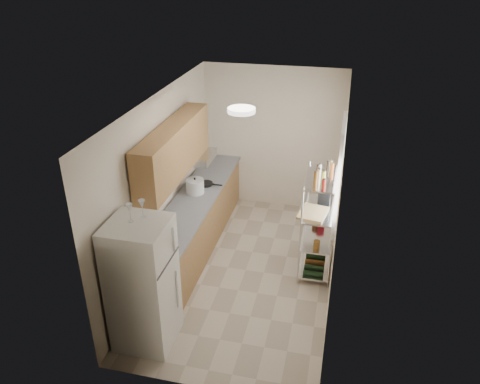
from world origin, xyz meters
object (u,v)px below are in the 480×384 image
object	(u,v)px
frying_pan_large	(197,184)
cutting_board	(313,213)
refrigerator	(143,284)
rice_cooker	(195,186)
espresso_machine	(325,192)

from	to	relation	value
frying_pan_large	cutting_board	xyz separation A→B (m)	(1.92, -0.71, 0.11)
refrigerator	rice_cooker	bearing A→B (deg)	92.04
refrigerator	cutting_board	size ratio (longest dim) A/B	3.54
refrigerator	frying_pan_large	bearing A→B (deg)	92.94
cutting_board	espresso_machine	size ratio (longest dim) A/B	1.56
frying_pan_large	rice_cooker	bearing A→B (deg)	-93.42
refrigerator	cutting_board	world-z (taller)	refrigerator
espresso_machine	refrigerator	bearing A→B (deg)	-129.54
frying_pan_large	espresso_machine	world-z (taller)	espresso_machine
refrigerator	frying_pan_large	distance (m)	2.48
frying_pan_large	refrigerator	bearing A→B (deg)	-101.17
cutting_board	espresso_machine	bearing A→B (deg)	73.83
refrigerator	espresso_machine	bearing A→B (deg)	48.88
rice_cooker	frying_pan_large	size ratio (longest dim) A/B	1.18
refrigerator	frying_pan_large	world-z (taller)	refrigerator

